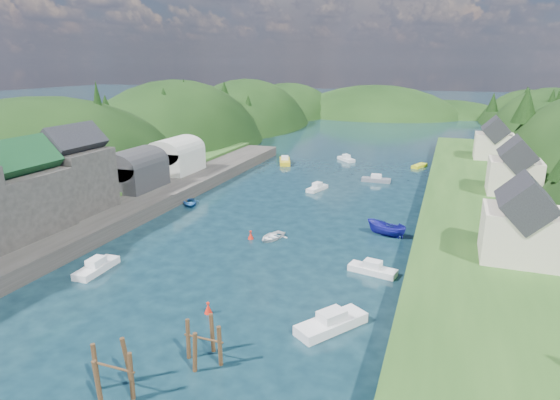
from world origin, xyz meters
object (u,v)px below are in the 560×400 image
at_px(piling_cluster_near, 114,375).
at_px(channel_buoy_near, 208,308).
at_px(channel_buoy_far, 251,235).
at_px(piling_cluster_far, 204,346).

relative_size(piling_cluster_near, channel_buoy_near, 3.60).
xyz_separation_m(channel_buoy_near, channel_buoy_far, (-3.61, 17.60, 0.00)).
bearing_deg(channel_buoy_far, piling_cluster_near, -84.50).
height_order(piling_cluster_near, channel_buoy_far, piling_cluster_near).
distance_m(channel_buoy_near, channel_buoy_far, 17.96).
xyz_separation_m(piling_cluster_near, piling_cluster_far, (3.84, 5.09, -0.12)).
xyz_separation_m(piling_cluster_far, channel_buoy_far, (-6.61, 23.70, -0.81)).
height_order(piling_cluster_near, piling_cluster_far, piling_cluster_near).
distance_m(piling_cluster_near, channel_buoy_near, 11.27).
bearing_deg(piling_cluster_far, piling_cluster_near, -127.00).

